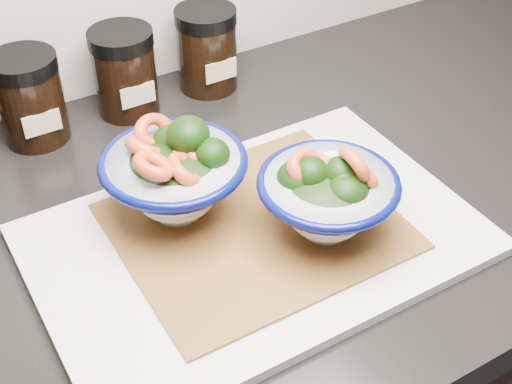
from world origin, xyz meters
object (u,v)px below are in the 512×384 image
spice_jar_d (30,98)px  spice_jar_e (125,72)px  bowl_right (328,195)px  spice_jar_f (207,49)px  cutting_board (255,239)px  bowl_left (175,174)px

spice_jar_d → spice_jar_e: same height
bowl_right → spice_jar_f: bearing=83.1°
spice_jar_f → cutting_board: bearing=-109.1°
cutting_board → spice_jar_f: bearing=70.9°
spice_jar_d → spice_jar_e: bearing=0.0°
spice_jar_d → spice_jar_e: size_ratio=1.00×
bowl_right → spice_jar_e: (-0.08, 0.34, -0.00)m
spice_jar_d → spice_jar_e: (0.12, 0.00, 0.00)m
cutting_board → bowl_left: bowl_left is taller
bowl_left → bowl_right: (0.12, -0.11, -0.00)m
cutting_board → spice_jar_d: size_ratio=3.98×
bowl_left → spice_jar_f: size_ratio=1.36×
bowl_right → spice_jar_d: 0.39m
cutting_board → spice_jar_f: (0.11, 0.30, 0.05)m
cutting_board → bowl_right: bowl_right is taller
spice_jar_f → spice_jar_e: bearing=180.0°
bowl_left → bowl_right: bearing=-41.9°
spice_jar_d → cutting_board: bearing=-66.0°
bowl_left → spice_jar_f: 0.28m
bowl_left → spice_jar_d: (-0.08, 0.23, -0.01)m
spice_jar_f → spice_jar_d: bearing=180.0°
bowl_left → spice_jar_f: bearing=55.7°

